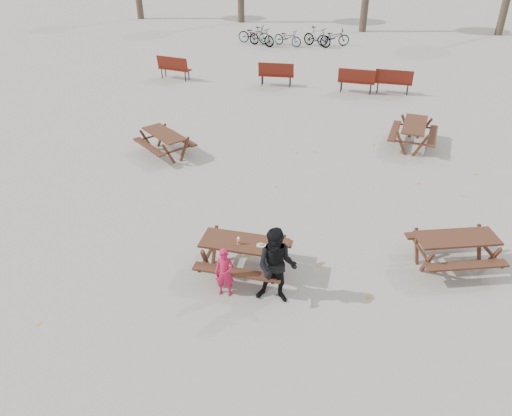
% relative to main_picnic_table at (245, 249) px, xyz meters
% --- Properties ---
extents(ground, '(80.00, 80.00, 0.00)m').
position_rel_main_picnic_table_xyz_m(ground, '(0.00, 0.00, -0.59)').
color(ground, gray).
rests_on(ground, ground).
extents(main_picnic_table, '(1.80, 1.45, 0.78)m').
position_rel_main_picnic_table_xyz_m(main_picnic_table, '(0.00, 0.00, 0.00)').
color(main_picnic_table, '#3C1F16').
rests_on(main_picnic_table, ground).
extents(food_tray, '(0.18, 0.11, 0.03)m').
position_rel_main_picnic_table_xyz_m(food_tray, '(0.37, -0.07, 0.21)').
color(food_tray, white).
rests_on(food_tray, main_picnic_table).
extents(bread_roll, '(0.14, 0.06, 0.05)m').
position_rel_main_picnic_table_xyz_m(bread_roll, '(0.37, -0.07, 0.25)').
color(bread_roll, tan).
rests_on(bread_roll, food_tray).
extents(soda_bottle, '(0.07, 0.07, 0.17)m').
position_rel_main_picnic_table_xyz_m(soda_bottle, '(-0.10, -0.10, 0.26)').
color(soda_bottle, silver).
rests_on(soda_bottle, main_picnic_table).
extents(child, '(0.41, 0.29, 1.07)m').
position_rel_main_picnic_table_xyz_m(child, '(-0.20, -0.77, -0.05)').
color(child, '#BB1743').
rests_on(child, ground).
extents(adult, '(0.82, 0.65, 1.64)m').
position_rel_main_picnic_table_xyz_m(adult, '(0.82, -0.69, 0.23)').
color(adult, black).
rests_on(adult, ground).
extents(picnic_table_east, '(2.07, 1.87, 0.73)m').
position_rel_main_picnic_table_xyz_m(picnic_table_east, '(4.28, 1.29, -0.22)').
color(picnic_table_east, '#3C1F16').
rests_on(picnic_table_east, ground).
extents(picnic_table_north, '(2.12, 2.06, 0.71)m').
position_rel_main_picnic_table_xyz_m(picnic_table_north, '(-3.90, 5.07, -0.23)').
color(picnic_table_north, '#3C1F16').
rests_on(picnic_table_north, ground).
extents(picnic_table_far, '(1.62, 1.92, 0.76)m').
position_rel_main_picnic_table_xyz_m(picnic_table_far, '(3.58, 7.54, -0.21)').
color(picnic_table_far, '#3C1F16').
rests_on(picnic_table_far, ground).
extents(park_bench_row, '(11.04, 0.89, 1.03)m').
position_rel_main_picnic_table_xyz_m(park_bench_row, '(-1.04, 12.66, -0.07)').
color(park_bench_row, maroon).
rests_on(park_bench_row, ground).
extents(bicycle_row, '(6.27, 2.06, 1.03)m').
position_rel_main_picnic_table_xyz_m(bicycle_row, '(-2.70, 19.94, -0.11)').
color(bicycle_row, black).
rests_on(bicycle_row, ground).
extents(fallen_leaves, '(11.00, 11.00, 0.01)m').
position_rel_main_picnic_table_xyz_m(fallen_leaves, '(0.50, 2.50, -0.58)').
color(fallen_leaves, orange).
rests_on(fallen_leaves, ground).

